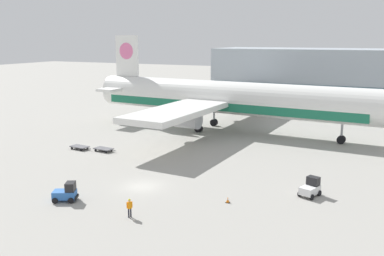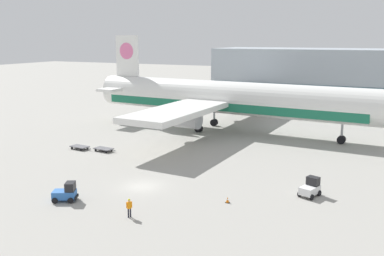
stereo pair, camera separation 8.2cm
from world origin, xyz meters
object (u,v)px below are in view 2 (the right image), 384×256
Objects in this scene: baggage_tug_foreground at (66,193)px; traffic_cone_near at (228,200)px; baggage_tug_mid at (311,188)px; baggage_dolly_lead at (80,147)px; airplane_main at (224,99)px; ground_crew_near at (129,206)px; baggage_dolly_second at (104,149)px.

traffic_cone_near is (15.21, 6.68, -0.57)m from baggage_tug_foreground.
baggage_tug_mid is 0.73× the size of baggage_dolly_lead.
ground_crew_near is at bearing -78.35° from airplane_main.
airplane_main reaches higher than baggage_dolly_lead.
baggage_tug_mid is (20.34, -26.54, -4.96)m from airplane_main.
baggage_tug_mid is 1.49× the size of ground_crew_near.
baggage_tug_mid is 9.21m from traffic_cone_near.
ground_crew_near is (8.22, -0.70, 0.22)m from baggage_tug_foreground.
ground_crew_near is (20.84, -17.86, 0.71)m from baggage_dolly_lead.
baggage_tug_foreground is 1.52× the size of ground_crew_near.
airplane_main reaches higher than ground_crew_near.
airplane_main is 26.79m from baggage_dolly_lead.
baggage_dolly_lead is at bearing -166.74° from baggage_dolly_second.
airplane_main is 15.46× the size of baggage_dolly_second.
ground_crew_near reaches higher than baggage_dolly_second.
baggage_dolly_lead is at bearing 99.75° from baggage_tug_foreground.
ground_crew_near is 10.20m from traffic_cone_near.
ground_crew_near is at bearing -31.45° from baggage_tug_foreground.
ground_crew_near is at bearing -133.43° from traffic_cone_near.
airplane_main reaches higher than baggage_tug_foreground.
airplane_main is at bearing 61.35° from baggage_dolly_lead.
baggage_tug_mid is 0.73× the size of baggage_dolly_second.
airplane_main is at bearing 112.12° from traffic_cone_near.
baggage_tug_mid is at bearing 37.75° from traffic_cone_near.
baggage_tug_foreground is at bearing -48.09° from baggage_dolly_lead.
baggage_dolly_lead is (-12.62, 17.16, -0.49)m from baggage_tug_foreground.
baggage_tug_mid is (22.48, 12.31, 0.00)m from baggage_tug_foreground.
airplane_main is at bearing 55.91° from baggage_tug_mid.
baggage_tug_mid is 35.43m from baggage_dolly_lead.
airplane_main is 35.16m from traffic_cone_near.
baggage_tug_foreground reaches higher than ground_crew_near.
baggage_dolly_lead is at bearing 89.67° from ground_crew_near.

